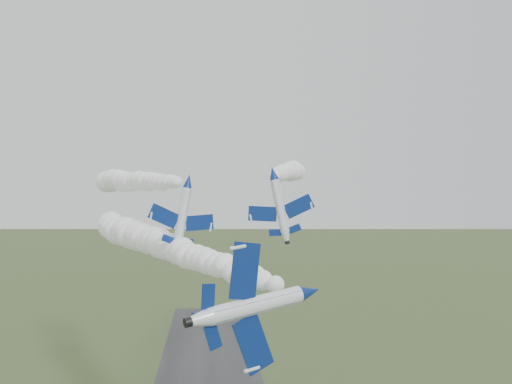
% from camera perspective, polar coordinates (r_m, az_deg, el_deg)
% --- Properties ---
extents(jet_lead, '(7.11, 12.79, 11.09)m').
position_cam_1_polar(jet_lead, '(52.90, 5.45, -9.92)').
color(jet_lead, white).
extents(smoke_trail_jet_lead, '(35.79, 68.32, 5.70)m').
position_cam_1_polar(smoke_trail_jet_lead, '(88.11, -9.14, -5.30)').
color(smoke_trail_jet_lead, white).
extents(jet_pair_left, '(9.66, 11.29, 3.22)m').
position_cam_1_polar(jet_pair_left, '(82.38, -6.75, 1.10)').
color(jet_pair_left, white).
extents(smoke_trail_jet_pair_left, '(25.76, 56.24, 4.93)m').
position_cam_1_polar(smoke_trail_jet_pair_left, '(113.04, -12.11, 1.05)').
color(smoke_trail_jet_pair_left, white).
extents(jet_pair_right, '(9.59, 11.55, 3.27)m').
position_cam_1_polar(jet_pair_right, '(83.16, 1.71, 1.92)').
color(jet_pair_right, white).
extents(smoke_trail_jet_pair_right, '(15.98, 69.28, 4.76)m').
position_cam_1_polar(smoke_trail_jet_pair_right, '(120.64, 3.21, 2.00)').
color(smoke_trail_jet_pair_right, white).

